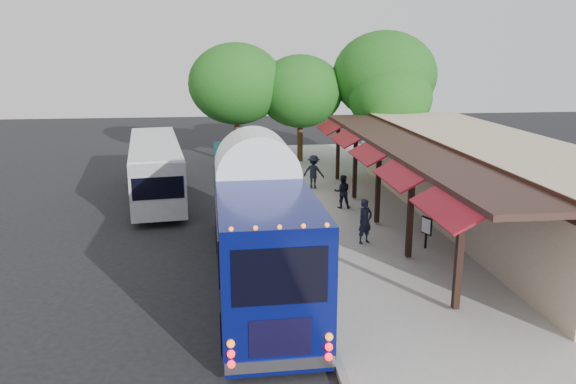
{
  "coord_description": "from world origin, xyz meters",
  "views": [
    {
      "loc": [
        -2.46,
        -17.53,
        7.11
      ],
      "look_at": [
        0.01,
        3.27,
        1.8
      ],
      "focal_mm": 35.0,
      "sensor_mm": 36.0,
      "label": 1
    }
  ],
  "objects_px": {
    "sign_board": "(426,227)",
    "ped_c": "(301,206)",
    "coach_bus": "(257,218)",
    "ped_a": "(365,221)",
    "ped_b": "(342,192)",
    "city_bus": "(155,167)",
    "ped_d": "(314,172)"
  },
  "relations": [
    {
      "from": "ped_b",
      "to": "sign_board",
      "type": "relative_size",
      "value": 1.31
    },
    {
      "from": "coach_bus",
      "to": "ped_b",
      "type": "relative_size",
      "value": 7.78
    },
    {
      "from": "coach_bus",
      "to": "sign_board",
      "type": "distance_m",
      "value": 6.51
    },
    {
      "from": "city_bus",
      "to": "ped_b",
      "type": "relative_size",
      "value": 7.0
    },
    {
      "from": "ped_a",
      "to": "coach_bus",
      "type": "bearing_deg",
      "value": -176.46
    },
    {
      "from": "city_bus",
      "to": "ped_d",
      "type": "bearing_deg",
      "value": -4.12
    },
    {
      "from": "coach_bus",
      "to": "ped_d",
      "type": "distance_m",
      "value": 11.78
    },
    {
      "from": "city_bus",
      "to": "sign_board",
      "type": "xyz_separation_m",
      "value": [
        10.48,
        -9.03,
        -0.62
      ]
    },
    {
      "from": "sign_board",
      "to": "ped_c",
      "type": "bearing_deg",
      "value": 125.54
    },
    {
      "from": "coach_bus",
      "to": "ped_c",
      "type": "height_order",
      "value": "coach_bus"
    },
    {
      "from": "city_bus",
      "to": "ped_a",
      "type": "height_order",
      "value": "city_bus"
    },
    {
      "from": "ped_d",
      "to": "sign_board",
      "type": "xyz_separation_m",
      "value": [
        2.55,
        -9.48,
        -0.08
      ]
    },
    {
      "from": "city_bus",
      "to": "ped_c",
      "type": "relative_size",
      "value": 5.74
    },
    {
      "from": "coach_bus",
      "to": "ped_b",
      "type": "xyz_separation_m",
      "value": [
        4.32,
        7.29,
        -1.11
      ]
    },
    {
      "from": "coach_bus",
      "to": "sign_board",
      "type": "bearing_deg",
      "value": 14.05
    },
    {
      "from": "ped_b",
      "to": "ped_d",
      "type": "height_order",
      "value": "ped_d"
    },
    {
      "from": "ped_a",
      "to": "ped_c",
      "type": "xyz_separation_m",
      "value": [
        -2.09,
        1.98,
        0.09
      ]
    },
    {
      "from": "city_bus",
      "to": "coach_bus",
      "type": "bearing_deg",
      "value": -75.54
    },
    {
      "from": "coach_bus",
      "to": "ped_b",
      "type": "bearing_deg",
      "value": 58.19
    },
    {
      "from": "ped_d",
      "to": "ped_c",
      "type": "bearing_deg",
      "value": 103.33
    },
    {
      "from": "ped_a",
      "to": "ped_c",
      "type": "distance_m",
      "value": 2.88
    },
    {
      "from": "ped_a",
      "to": "ped_b",
      "type": "relative_size",
      "value": 1.1
    },
    {
      "from": "coach_bus",
      "to": "ped_c",
      "type": "xyz_separation_m",
      "value": [
        2.05,
        4.49,
        -0.95
      ]
    },
    {
      "from": "ped_c",
      "to": "sign_board",
      "type": "distance_m",
      "value": 5.0
    },
    {
      "from": "city_bus",
      "to": "ped_b",
      "type": "distance_m",
      "value": 9.29
    },
    {
      "from": "coach_bus",
      "to": "sign_board",
      "type": "xyz_separation_m",
      "value": [
        6.19,
        1.68,
        -1.09
      ]
    },
    {
      "from": "ped_c",
      "to": "ped_a",
      "type": "bearing_deg",
      "value": 92.35
    },
    {
      "from": "ped_a",
      "to": "sign_board",
      "type": "distance_m",
      "value": 2.21
    },
    {
      "from": "coach_bus",
      "to": "city_bus",
      "type": "height_order",
      "value": "coach_bus"
    },
    {
      "from": "city_bus",
      "to": "ped_a",
      "type": "distance_m",
      "value": 11.78
    },
    {
      "from": "coach_bus",
      "to": "ped_d",
      "type": "height_order",
      "value": "coach_bus"
    },
    {
      "from": "coach_bus",
      "to": "ped_d",
      "type": "xyz_separation_m",
      "value": [
        3.64,
        11.16,
        -1.01
      ]
    }
  ]
}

